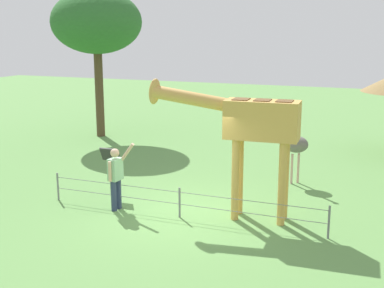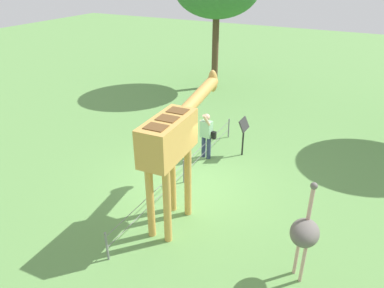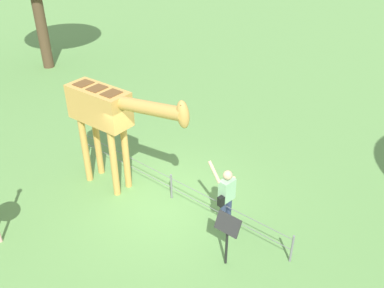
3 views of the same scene
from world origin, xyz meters
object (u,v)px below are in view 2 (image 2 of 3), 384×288
at_px(giraffe, 174,138).
at_px(info_sign, 244,130).
at_px(visitor, 207,133).
at_px(ostrich, 305,233).

relative_size(giraffe, info_sign, 2.82).
distance_m(visitor, ostrich, 5.41).
relative_size(visitor, info_sign, 1.32).
relative_size(giraffe, ostrich, 1.65).
distance_m(giraffe, ostrich, 3.45).
bearing_deg(visitor, info_sign, -53.59).
bearing_deg(info_sign, visitor, 126.41).
xyz_separation_m(visitor, ostrich, (-3.76, -3.89, 0.27)).
bearing_deg(visitor, ostrich, -134.05).
bearing_deg(info_sign, ostrich, -147.39).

